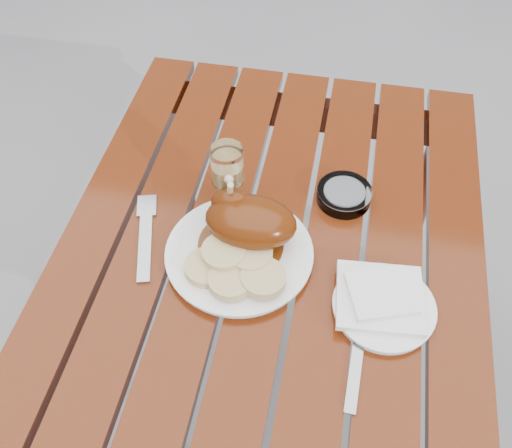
{
  "coord_description": "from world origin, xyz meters",
  "views": [
    {
      "loc": [
        0.1,
        -0.59,
        1.61
      ],
      "look_at": [
        -0.03,
        0.08,
        0.78
      ],
      "focal_mm": 40.0,
      "sensor_mm": 36.0,
      "label": 1
    }
  ],
  "objects": [
    {
      "name": "napkin",
      "position": [
        0.21,
        -0.03,
        0.77
      ],
      "size": [
        0.16,
        0.15,
        0.01
      ],
      "primitive_type": "cube",
      "rotation": [
        0.0,
        0.0,
        0.08
      ],
      "color": "white",
      "rests_on": "side_plate"
    },
    {
      "name": "ground",
      "position": [
        0.0,
        0.0,
        0.0
      ],
      "size": [
        60.0,
        60.0,
        0.0
      ],
      "primitive_type": "plane",
      "color": "slate",
      "rests_on": "ground"
    },
    {
      "name": "bread_dumplings",
      "position": [
        -0.05,
        -0.03,
        0.78
      ],
      "size": [
        0.19,
        0.14,
        0.03
      ],
      "color": "tan",
      "rests_on": "dinner_plate"
    },
    {
      "name": "table",
      "position": [
        0.0,
        0.0,
        0.38
      ],
      "size": [
        0.8,
        1.2,
        0.75
      ],
      "primitive_type": "cube",
      "color": "#6A290C",
      "rests_on": "ground"
    },
    {
      "name": "wine_glass",
      "position": [
        -0.1,
        0.14,
        0.83
      ],
      "size": [
        0.08,
        0.08,
        0.15
      ],
      "primitive_type": "cylinder",
      "rotation": [
        0.0,
        0.0,
        -0.18
      ],
      "color": "tan",
      "rests_on": "table"
    },
    {
      "name": "roast_duck",
      "position": [
        -0.04,
        0.06,
        0.81
      ],
      "size": [
        0.18,
        0.16,
        0.12
      ],
      "color": "#58260A",
      "rests_on": "dinner_plate"
    },
    {
      "name": "side_plate",
      "position": [
        0.22,
        -0.04,
        0.76
      ],
      "size": [
        0.22,
        0.22,
        0.01
      ],
      "primitive_type": "cylinder",
      "rotation": [
        0.0,
        0.0,
        -0.28
      ],
      "color": "white",
      "rests_on": "table"
    },
    {
      "name": "knife",
      "position": [
        0.18,
        -0.14,
        0.75
      ],
      "size": [
        0.03,
        0.2,
        0.01
      ],
      "primitive_type": "cube",
      "rotation": [
        0.0,
        0.0,
        -0.04
      ],
      "color": "gray",
      "rests_on": "table"
    },
    {
      "name": "fork",
      "position": [
        -0.24,
        0.02,
        0.75
      ],
      "size": [
        0.08,
        0.19,
        0.01
      ],
      "primitive_type": "cube",
      "rotation": [
        0.0,
        0.0,
        0.28
      ],
      "color": "gray",
      "rests_on": "table"
    },
    {
      "name": "dinner_plate",
      "position": [
        -0.05,
        0.02,
        0.76
      ],
      "size": [
        0.31,
        0.31,
        0.02
      ],
      "primitive_type": "cylinder",
      "rotation": [
        0.0,
        0.0,
        -0.14
      ],
      "color": "white",
      "rests_on": "table"
    },
    {
      "name": "ashtray",
      "position": [
        0.12,
        0.2,
        0.76
      ],
      "size": [
        0.14,
        0.14,
        0.03
      ],
      "primitive_type": "cylinder",
      "rotation": [
        0.0,
        0.0,
        -0.36
      ],
      "color": "#B2B7BC",
      "rests_on": "table"
    }
  ]
}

